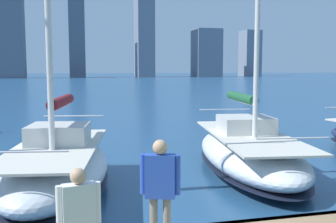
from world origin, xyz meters
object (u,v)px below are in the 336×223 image
object	(u,v)px
sailboat_forest	(249,151)
sailboat_maroon	(57,166)
person_blue_shirt	(160,183)
person_white_shirt	(79,215)

from	to	relation	value
sailboat_forest	sailboat_maroon	bearing A→B (deg)	7.40
sailboat_forest	person_blue_shirt	xyz separation A→B (m)	(4.46, 6.09, 0.95)
sailboat_forest	person_white_shirt	size ratio (longest dim) A/B	6.72
sailboat_forest	person_white_shirt	distance (m)	9.01
person_white_shirt	sailboat_forest	bearing A→B (deg)	-129.83
person_white_shirt	person_blue_shirt	bearing A→B (deg)	-148.42
sailboat_maroon	person_white_shirt	bearing A→B (deg)	94.74
sailboat_maroon	sailboat_forest	bearing A→B (deg)	-172.60
sailboat_forest	sailboat_maroon	distance (m)	6.30
sailboat_maroon	person_blue_shirt	bearing A→B (deg)	108.74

